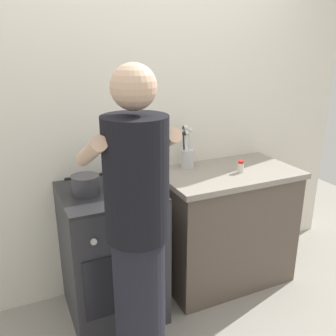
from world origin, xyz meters
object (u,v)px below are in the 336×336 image
(stove_range, at_px, (112,253))
(utensil_crock, at_px, (187,154))
(pot, at_px, (85,185))
(person, at_px, (138,243))
(spice_bottle, at_px, (241,167))
(mixing_bowl, at_px, (128,179))

(stove_range, height_order, utensil_crock, utensil_crock)
(pot, relative_size, person, 0.14)
(person, bearing_deg, utensil_crock, 49.68)
(stove_range, bearing_deg, utensil_crock, 16.30)
(utensil_crock, relative_size, spice_bottle, 3.74)
(stove_range, xyz_separation_m, pot, (-0.14, 0.00, 0.51))
(pot, bearing_deg, mixing_bowl, 5.94)
(pot, height_order, person, person)
(utensil_crock, bearing_deg, pot, -166.68)
(utensil_crock, xyz_separation_m, spice_bottle, (0.30, -0.26, -0.06))
(stove_range, distance_m, person, 0.74)
(mixing_bowl, relative_size, spice_bottle, 3.43)
(mixing_bowl, relative_size, person, 0.17)
(person, bearing_deg, mixing_bowl, 75.20)
(pot, bearing_deg, person, -80.11)
(pot, height_order, mixing_bowl, pot)
(utensil_crock, distance_m, spice_bottle, 0.40)
(stove_range, distance_m, utensil_crock, 0.88)
(pot, distance_m, spice_bottle, 1.10)
(mixing_bowl, xyz_separation_m, spice_bottle, (0.82, -0.10, 0.00))
(spice_bottle, bearing_deg, pot, 176.50)
(stove_range, distance_m, mixing_bowl, 0.51)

